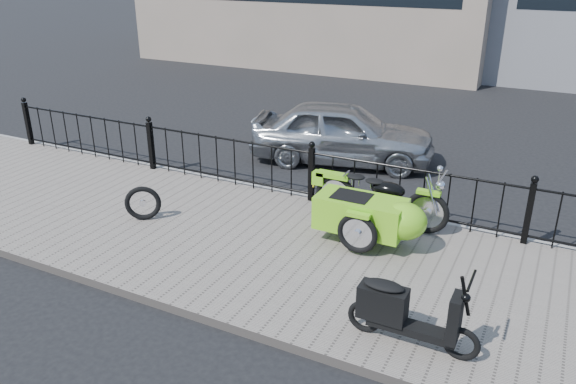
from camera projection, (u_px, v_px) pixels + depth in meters
The scene contains 8 objects.
ground at pixel (276, 237), 8.83m from camera, with size 120.00×120.00×0.00m, color black.
sidewalk at pixel (261, 247), 8.39m from camera, with size 30.00×3.80×0.12m, color slate.
curb at pixel (314, 200), 9.99m from camera, with size 30.00×0.10×0.12m, color gray.
iron_fence at pixel (311, 175), 9.67m from camera, with size 14.11×0.11×1.08m.
motorcycle_sidecar at pixel (375, 212), 8.26m from camera, with size 2.28×1.48×0.98m.
scooter at pixel (403, 313), 6.09m from camera, with size 1.47×0.43×1.00m.
spare_tire at pixel (143, 203), 9.01m from camera, with size 0.58×0.58×0.08m, color black.
sedan_car at pixel (343, 133), 11.76m from camera, with size 1.53×3.81×1.30m, color #A3A6AA.
Camera 1 is at (3.72, -6.92, 4.09)m, focal length 35.00 mm.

